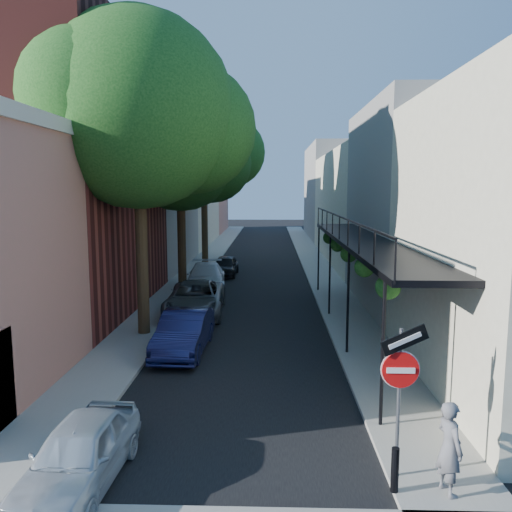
# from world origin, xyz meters

# --- Properties ---
(road_surface) EXTENTS (6.00, 64.00, 0.01)m
(road_surface) POSITION_xyz_m (0.00, 30.00, 0.01)
(road_surface) COLOR black
(road_surface) RESTS_ON ground
(sidewalk_left) EXTENTS (2.00, 64.00, 0.12)m
(sidewalk_left) POSITION_xyz_m (-4.00, 30.00, 0.06)
(sidewalk_left) COLOR gray
(sidewalk_left) RESTS_ON ground
(sidewalk_right) EXTENTS (2.00, 64.00, 0.12)m
(sidewalk_right) POSITION_xyz_m (4.00, 30.00, 0.06)
(sidewalk_right) COLOR gray
(sidewalk_right) RESTS_ON ground
(buildings_left) EXTENTS (10.10, 59.10, 12.00)m
(buildings_left) POSITION_xyz_m (-9.30, 28.76, 4.94)
(buildings_left) COLOR #B8775E
(buildings_left) RESTS_ON ground
(buildings_right) EXTENTS (9.80, 55.00, 10.00)m
(buildings_right) POSITION_xyz_m (8.99, 29.49, 4.42)
(buildings_right) COLOR beige
(buildings_right) RESTS_ON ground
(sign_post) EXTENTS (0.89, 0.17, 2.99)m
(sign_post) POSITION_xyz_m (3.16, 0.97, 2.04)
(sign_post) COLOR #595B60
(sign_post) RESTS_ON ground
(bollard) EXTENTS (0.14, 0.14, 0.80)m
(bollard) POSITION_xyz_m (3.00, 0.50, 0.52)
(bollard) COLOR black
(bollard) RESTS_ON sidewalk_right
(oak_near) EXTENTS (7.48, 6.80, 11.42)m
(oak_near) POSITION_xyz_m (-3.37, 10.26, 7.88)
(oak_near) COLOR #372516
(oak_near) RESTS_ON ground
(oak_mid) EXTENTS (6.60, 6.00, 10.20)m
(oak_mid) POSITION_xyz_m (-3.42, 18.23, 7.06)
(oak_mid) COLOR #372516
(oak_mid) RESTS_ON ground
(oak_far) EXTENTS (7.70, 7.00, 11.90)m
(oak_far) POSITION_xyz_m (-3.35, 27.27, 8.26)
(oak_far) COLOR #372516
(oak_far) RESTS_ON ground
(parked_car_a) EXTENTS (1.57, 3.58, 1.20)m
(parked_car_a) POSITION_xyz_m (-2.60, 0.71, 0.60)
(parked_car_a) COLOR #ABB6BE
(parked_car_a) RESTS_ON ground
(parked_car_b) EXTENTS (1.55, 4.14, 1.35)m
(parked_car_b) POSITION_xyz_m (-2.00, 8.18, 0.68)
(parked_car_b) COLOR #14163F
(parked_car_b) RESTS_ON ground
(parked_car_c) EXTENTS (2.57, 5.18, 1.41)m
(parked_car_c) POSITION_xyz_m (-2.37, 13.07, 0.71)
(parked_car_c) COLOR #515558
(parked_car_c) RESTS_ON ground
(parked_car_d) EXTENTS (2.41, 5.00, 1.40)m
(parked_car_d) POSITION_xyz_m (-2.60, 18.32, 0.70)
(parked_car_d) COLOR silver
(parked_car_d) RESTS_ON ground
(parked_car_e) EXTENTS (1.54, 3.64, 1.23)m
(parked_car_e) POSITION_xyz_m (-1.99, 22.84, 0.61)
(parked_car_e) COLOR black
(parked_car_e) RESTS_ON ground
(pedestrian) EXTENTS (0.54, 0.68, 1.65)m
(pedestrian) POSITION_xyz_m (3.91, 0.50, 0.94)
(pedestrian) COLOR slate
(pedestrian) RESTS_ON sidewalk_right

